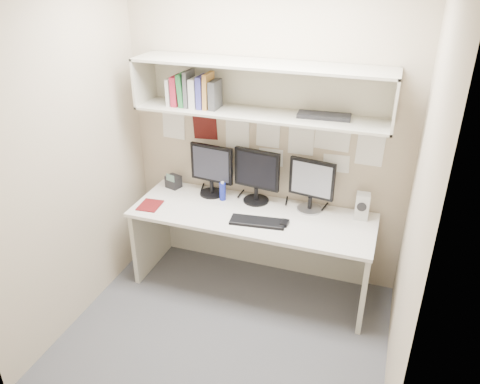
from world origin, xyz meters
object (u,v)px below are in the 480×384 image
(speaker, at_px, (362,206))
(maroon_notebook, at_px, (150,205))
(monitor_left, at_px, (212,168))
(keyboard, at_px, (258,222))
(desk, at_px, (252,250))
(desk_phone, at_px, (173,181))
(monitor_center, at_px, (257,174))
(monitor_right, at_px, (312,183))

(speaker, distance_m, maroon_notebook, 1.76)
(monitor_left, distance_m, keyboard, 0.69)
(desk, height_order, maroon_notebook, maroon_notebook)
(keyboard, relative_size, desk_phone, 2.94)
(keyboard, height_order, desk_phone, desk_phone)
(monitor_center, xyz_separation_m, keyboard, (0.12, -0.36, -0.24))
(speaker, relative_size, desk_phone, 1.44)
(speaker, xyz_separation_m, maroon_notebook, (-1.71, -0.38, -0.10))
(maroon_notebook, bearing_deg, desk_phone, 81.00)
(desk, xyz_separation_m, monitor_left, (-0.45, 0.22, 0.61))
(monitor_right, relative_size, speaker, 2.06)
(desk, height_order, speaker, speaker)
(monitor_left, bearing_deg, desk, -19.44)
(keyboard, relative_size, maroon_notebook, 2.09)
(speaker, relative_size, maroon_notebook, 1.03)
(monitor_right, bearing_deg, desk, -144.13)
(monitor_left, distance_m, desk_phone, 0.43)
(desk, distance_m, monitor_left, 0.79)
(monitor_center, relative_size, desk_phone, 3.14)
(monitor_left, height_order, maroon_notebook, monitor_left)
(speaker, bearing_deg, monitor_left, 175.64)
(monitor_left, height_order, monitor_right, monitor_left)
(desk_phone, bearing_deg, keyboard, -4.38)
(desk, distance_m, monitor_center, 0.66)
(monitor_left, relative_size, monitor_right, 1.03)
(maroon_notebook, bearing_deg, monitor_center, 20.59)
(monitor_center, height_order, desk_phone, monitor_center)
(monitor_left, relative_size, maroon_notebook, 2.18)
(speaker, bearing_deg, desk, -170.05)
(maroon_notebook, height_order, desk_phone, desk_phone)
(monitor_center, distance_m, monitor_right, 0.47)
(desk, xyz_separation_m, speaker, (0.85, 0.21, 0.47))
(desk, bearing_deg, maroon_notebook, -168.95)
(keyboard, relative_size, speaker, 2.03)
(maroon_notebook, bearing_deg, desk, 6.49)
(maroon_notebook, relative_size, desk_phone, 1.41)
(maroon_notebook, bearing_deg, keyboard, -2.82)
(desk, height_order, keyboard, keyboard)
(monitor_left, height_order, keyboard, monitor_left)
(monitor_center, height_order, monitor_right, monitor_center)
(monitor_left, relative_size, speaker, 2.13)
(keyboard, bearing_deg, speaker, 17.97)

